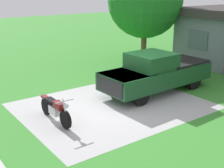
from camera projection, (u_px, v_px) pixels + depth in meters
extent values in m
plane|color=#3A8930|center=(113.00, 106.00, 12.80)|extent=(80.00, 80.00, 0.00)
cube|color=#AFAFAF|center=(113.00, 106.00, 12.80)|extent=(5.87, 7.42, 0.01)
cylinder|color=black|center=(66.00, 120.00, 10.67)|extent=(0.66, 0.13, 0.66)
cylinder|color=black|center=(46.00, 106.00, 11.85)|extent=(0.66, 0.13, 0.66)
cube|color=silver|center=(55.00, 110.00, 11.25)|extent=(0.56, 0.27, 0.32)
cube|color=maroon|center=(59.00, 105.00, 10.89)|extent=(0.52, 0.27, 0.24)
cube|color=black|center=(51.00, 101.00, 11.39)|extent=(0.60, 0.29, 0.12)
cube|color=maroon|center=(46.00, 97.00, 11.74)|extent=(0.48, 0.21, 0.08)
cylinder|color=silver|center=(65.00, 110.00, 10.55)|extent=(0.33, 0.06, 0.77)
cylinder|color=silver|center=(65.00, 101.00, 10.46)|extent=(0.05, 0.70, 0.04)
sphere|color=silver|center=(67.00, 106.00, 10.41)|extent=(0.16, 0.16, 0.16)
cylinder|color=black|center=(140.00, 96.00, 12.74)|extent=(0.33, 0.85, 0.84)
cylinder|color=black|center=(116.00, 86.00, 13.97)|extent=(0.33, 0.85, 0.84)
cylinder|color=black|center=(193.00, 80.00, 14.79)|extent=(0.33, 0.85, 0.84)
cylinder|color=black|center=(168.00, 73.00, 16.02)|extent=(0.33, 0.85, 0.84)
cube|color=#194723|center=(157.00, 75.00, 14.29)|extent=(2.17, 5.66, 0.80)
cube|color=#194723|center=(127.00, 76.00, 13.12)|extent=(1.96, 1.96, 0.20)
cube|color=#194723|center=(151.00, 61.00, 13.83)|extent=(1.86, 1.95, 0.70)
cube|color=#3F4C56|center=(138.00, 66.00, 13.39)|extent=(1.70, 0.21, 0.60)
cube|color=black|center=(179.00, 65.00, 15.12)|extent=(1.97, 2.46, 0.50)
cube|color=black|center=(110.00, 87.00, 12.67)|extent=(1.70, 0.15, 0.64)
cylinder|color=brown|center=(144.00, 44.00, 20.31)|extent=(0.36, 0.36, 2.24)
sphere|color=#1E7523|center=(145.00, 0.00, 19.46)|extent=(4.80, 4.80, 4.80)
cube|color=#4C5966|center=(198.00, 40.00, 18.25)|extent=(1.40, 0.06, 1.10)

